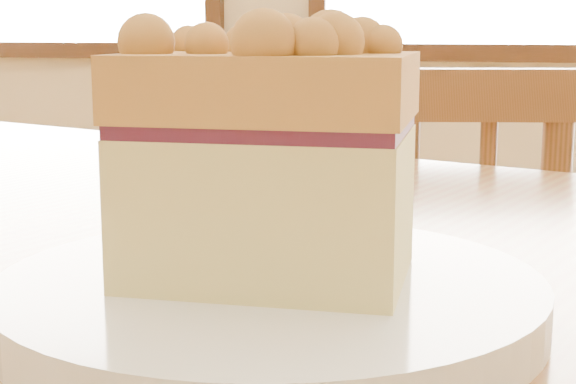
# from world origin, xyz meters

# --- Properties ---
(cafe_table_main) EXTENTS (1.40, 1.15, 0.75)m
(cafe_table_main) POSITION_xyz_m (0.13, 0.28, 0.65)
(cafe_table_main) COLOR #A67F40
(cafe_table_main) RESTS_ON ground
(plate) EXTENTS (0.23, 0.23, 0.02)m
(plate) POSITION_xyz_m (0.31, 0.16, 0.76)
(plate) COLOR white
(plate) RESTS_ON cafe_table_main
(cake_slice) EXTENTS (0.13, 0.09, 0.11)m
(cake_slice) POSITION_xyz_m (0.31, 0.16, 0.82)
(cake_slice) COLOR #DDC97D
(cake_slice) RESTS_ON plate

